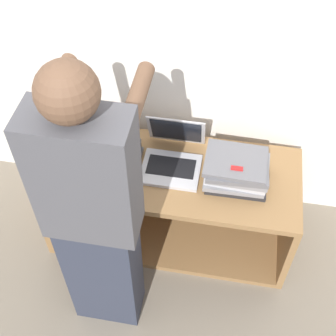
% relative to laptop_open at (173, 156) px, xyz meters
% --- Properties ---
extents(ground_plane, '(12.00, 12.00, 0.00)m').
position_rel_laptop_open_xyz_m(ground_plane, '(0.00, -0.34, -0.63)').
color(ground_plane, '#756B5B').
extents(wall_back, '(8.00, 0.05, 2.40)m').
position_rel_laptop_open_xyz_m(wall_back, '(0.00, 0.33, 0.57)').
color(wall_back, silver).
rests_on(wall_back, ground_plane).
extents(cart, '(1.39, 0.57, 0.58)m').
position_rel_laptop_open_xyz_m(cart, '(0.00, 0.01, -0.34)').
color(cart, olive).
rests_on(cart, ground_plane).
extents(laptop_open, '(0.31, 0.34, 0.25)m').
position_rel_laptop_open_xyz_m(laptop_open, '(0.00, 0.00, 0.00)').
color(laptop_open, '#B7B7BC').
rests_on(laptop_open, cart).
extents(laptop_stack_left, '(0.33, 0.27, 0.13)m').
position_rel_laptop_open_xyz_m(laptop_stack_left, '(-0.34, -0.05, 0.01)').
color(laptop_stack_left, slate).
rests_on(laptop_stack_left, cart).
extents(laptop_stack_right, '(0.34, 0.28, 0.16)m').
position_rel_laptop_open_xyz_m(laptop_stack_right, '(0.34, -0.06, 0.03)').
color(laptop_stack_right, '#232326').
rests_on(laptop_stack_right, cart).
extents(person, '(0.40, 0.53, 1.64)m').
position_rel_laptop_open_xyz_m(person, '(-0.24, -0.59, 0.19)').
color(person, '#2D3342').
rests_on(person, ground_plane).
extents(inventory_tag, '(0.06, 0.02, 0.01)m').
position_rel_laptop_open_xyz_m(inventory_tag, '(0.34, -0.12, 0.11)').
color(inventory_tag, red).
rests_on(inventory_tag, laptop_stack_right).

